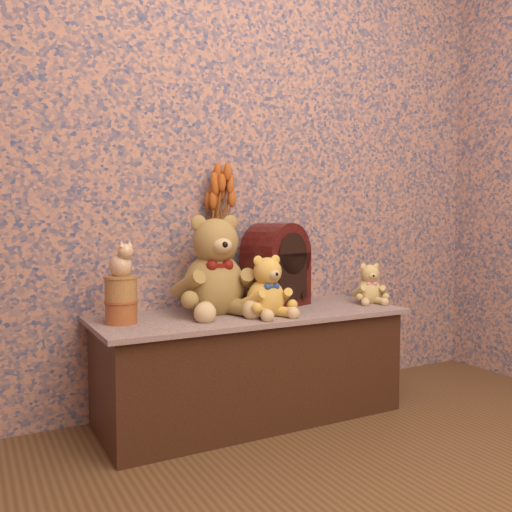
# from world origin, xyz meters

# --- Properties ---
(display_shelf) EXTENTS (1.31, 0.52, 0.45)m
(display_shelf) POSITION_xyz_m (0.00, 1.25, 0.23)
(display_shelf) COLOR #394E76
(display_shelf) RESTS_ON ground
(teddy_large) EXTENTS (0.38, 0.44, 0.44)m
(teddy_large) POSITION_xyz_m (-0.14, 1.30, 0.67)
(teddy_large) COLOR olive
(teddy_large) RESTS_ON display_shelf
(teddy_medium) EXTENTS (0.22, 0.26, 0.26)m
(teddy_medium) POSITION_xyz_m (0.02, 1.15, 0.59)
(teddy_medium) COLOR gold
(teddy_medium) RESTS_ON display_shelf
(teddy_small) EXTENTS (0.21, 0.23, 0.20)m
(teddy_small) POSITION_xyz_m (0.61, 1.21, 0.55)
(teddy_small) COLOR #DAB367
(teddy_small) RESTS_ON display_shelf
(cathedral_radio) EXTENTS (0.32, 0.27, 0.38)m
(cathedral_radio) POSITION_xyz_m (0.19, 1.36, 0.64)
(cathedral_radio) COLOR #35090A
(cathedral_radio) RESTS_ON display_shelf
(ceramic_vase) EXTENTS (0.16, 0.16, 0.21)m
(ceramic_vase) POSITION_xyz_m (-0.07, 1.43, 0.56)
(ceramic_vase) COLOR tan
(ceramic_vase) RESTS_ON display_shelf
(dried_stalks) EXTENTS (0.26, 0.26, 0.44)m
(dried_stalks) POSITION_xyz_m (-0.07, 1.43, 0.88)
(dried_stalks) COLOR #BB551E
(dried_stalks) RESTS_ON ceramic_vase
(biscuit_tin_lower) EXTENTS (0.15, 0.15, 0.09)m
(biscuit_tin_lower) POSITION_xyz_m (-0.54, 1.26, 0.50)
(biscuit_tin_lower) COLOR #B27B34
(biscuit_tin_lower) RESTS_ON display_shelf
(biscuit_tin_upper) EXTENTS (0.16, 0.16, 0.09)m
(biscuit_tin_upper) POSITION_xyz_m (-0.54, 1.26, 0.58)
(biscuit_tin_upper) COLOR tan
(biscuit_tin_upper) RESTS_ON biscuit_tin_lower
(cat_figurine) EXTENTS (0.13, 0.14, 0.14)m
(cat_figurine) POSITION_xyz_m (-0.54, 1.26, 0.70)
(cat_figurine) COLOR silver
(cat_figurine) RESTS_ON biscuit_tin_upper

